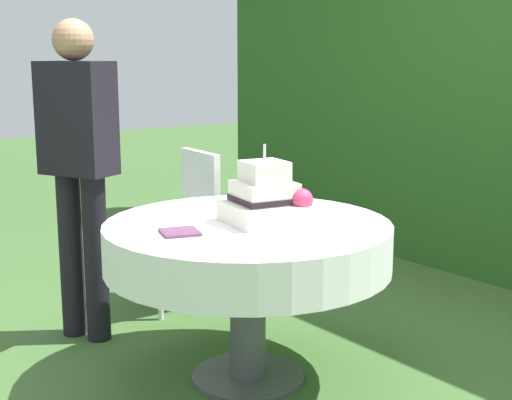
% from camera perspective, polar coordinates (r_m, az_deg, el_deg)
% --- Properties ---
extents(ground_plane, '(20.00, 20.00, 0.00)m').
position_cam_1_polar(ground_plane, '(3.38, -0.63, -13.75)').
color(ground_plane, '#3D602D').
extents(cake_table, '(1.25, 1.25, 0.72)m').
position_cam_1_polar(cake_table, '(3.17, -0.65, -3.73)').
color(cake_table, '#4C4C51').
rests_on(cake_table, ground_plane).
extents(wedding_cake, '(0.37, 0.37, 0.34)m').
position_cam_1_polar(wedding_cake, '(3.11, 0.80, 0.01)').
color(wedding_cake, silver).
rests_on(wedding_cake, cake_table).
extents(serving_plate_near, '(0.12, 0.12, 0.01)m').
position_cam_1_polar(serving_plate_near, '(2.84, -0.87, -3.09)').
color(serving_plate_near, white).
rests_on(serving_plate_near, cake_table).
extents(serving_plate_far, '(0.11, 0.11, 0.01)m').
position_cam_1_polar(serving_plate_far, '(3.32, -8.60, -1.07)').
color(serving_plate_far, white).
rests_on(serving_plate_far, cake_table).
extents(napkin_stack, '(0.19, 0.19, 0.01)m').
position_cam_1_polar(napkin_stack, '(2.96, -5.96, -2.52)').
color(napkin_stack, '#603856').
rests_on(napkin_stack, cake_table).
extents(garden_chair, '(0.44, 0.44, 0.89)m').
position_cam_1_polar(garden_chair, '(4.18, -5.54, -1.04)').
color(garden_chair, white).
rests_on(garden_chair, ground_plane).
extents(standing_person, '(0.41, 0.33, 1.60)m').
position_cam_1_polar(standing_person, '(3.70, -13.69, 3.19)').
color(standing_person, black).
rests_on(standing_person, ground_plane).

